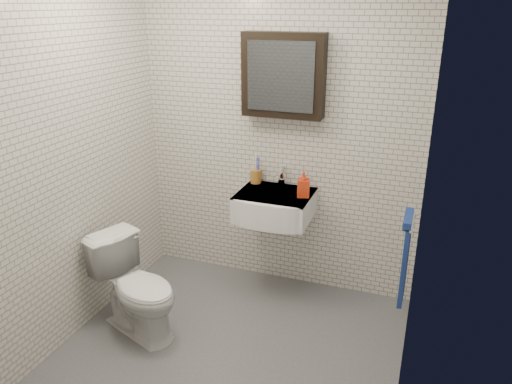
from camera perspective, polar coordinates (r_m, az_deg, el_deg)
ground at (r=3.55m, az=-2.84°, el=-17.22°), size 2.20×2.00×0.01m
room_shell at (r=2.88m, az=-3.36°, el=6.24°), size 2.22×2.02×2.51m
washbasin at (r=3.75m, az=1.99°, el=-1.66°), size 0.55×0.50×0.20m
faucet at (r=3.87m, az=2.93°, el=1.60°), size 0.06×0.20×0.15m
mirror_cabinet at (r=3.68m, az=3.14°, el=13.16°), size 0.60×0.15×0.60m
towel_rail at (r=3.26m, az=16.74°, el=-6.86°), size 0.09×0.30×0.58m
toothbrush_cup at (r=3.94m, az=-0.01°, el=1.90°), size 0.11×0.11×0.24m
soap_bottle at (r=3.67m, az=5.46°, el=0.94°), size 0.11×0.11×0.20m
toilet at (r=3.61m, az=-13.42°, el=-10.57°), size 0.77×0.61×0.69m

